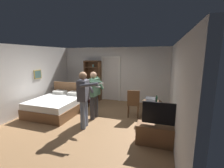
% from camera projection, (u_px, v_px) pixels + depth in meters
% --- Properties ---
extents(ground_plane, '(5.81, 5.81, 0.00)m').
position_uv_depth(ground_plane, '(90.00, 122.00, 5.14)').
color(ground_plane, olive).
extents(wall_back, '(5.36, 0.12, 2.54)m').
position_uv_depth(wall_back, '(114.00, 74.00, 7.43)').
color(wall_back, silver).
rests_on(wall_back, ground_plane).
extents(wall_left, '(0.15, 5.52, 2.54)m').
position_uv_depth(wall_left, '(25.00, 80.00, 5.70)').
color(wall_left, silver).
rests_on(wall_left, ground_plane).
extents(wall_right, '(0.12, 5.52, 2.54)m').
position_uv_depth(wall_right, '(177.00, 90.00, 4.10)').
color(wall_right, silver).
rests_on(wall_right, ground_plane).
extents(doorway_frame, '(0.93, 0.08, 2.13)m').
position_uv_depth(doorway_frame, '(111.00, 75.00, 7.40)').
color(doorway_frame, white).
rests_on(doorway_frame, ground_plane).
extents(bed, '(1.65, 1.97, 1.02)m').
position_uv_depth(bed, '(59.00, 104.00, 5.96)').
color(bed, brown).
rests_on(bed, ground_plane).
extents(bookshelf, '(0.82, 0.32, 1.92)m').
position_uv_depth(bookshelf, '(93.00, 79.00, 7.56)').
color(bookshelf, brown).
rests_on(bookshelf, ground_plane).
extents(tv_flatscreen, '(1.17, 0.40, 1.09)m').
position_uv_depth(tv_flatscreen, '(161.00, 133.00, 3.76)').
color(tv_flatscreen, brown).
rests_on(tv_flatscreen, ground_plane).
extents(side_table, '(0.62, 0.62, 0.70)m').
position_uv_depth(side_table, '(152.00, 108.00, 5.08)').
color(side_table, '#4C331E').
rests_on(side_table, ground_plane).
extents(laptop, '(0.36, 0.36, 0.15)m').
position_uv_depth(laptop, '(151.00, 100.00, 5.00)').
color(laptop, black).
rests_on(laptop, side_table).
extents(bottle_on_table, '(0.06, 0.06, 0.23)m').
position_uv_depth(bottle_on_table, '(157.00, 99.00, 4.90)').
color(bottle_on_table, '#1F472F').
rests_on(bottle_on_table, side_table).
extents(wooden_chair, '(0.48, 0.48, 0.99)m').
position_uv_depth(wooden_chair, '(133.00, 102.00, 5.43)').
color(wooden_chair, brown).
rests_on(wooden_chair, ground_plane).
extents(person_blue_shirt, '(0.76, 0.55, 1.71)m').
position_uv_depth(person_blue_shirt, '(84.00, 96.00, 4.57)').
color(person_blue_shirt, slate).
rests_on(person_blue_shirt, ground_plane).
extents(person_striped_shirt, '(0.63, 0.67, 1.63)m').
position_uv_depth(person_striped_shirt, '(94.00, 92.00, 5.26)').
color(person_striped_shirt, '#333338').
rests_on(person_striped_shirt, ground_plane).
extents(suitcase_dark, '(0.59, 0.45, 0.40)m').
position_uv_depth(suitcase_dark, '(86.00, 98.00, 7.29)').
color(suitcase_dark, '#4C1919').
rests_on(suitcase_dark, ground_plane).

